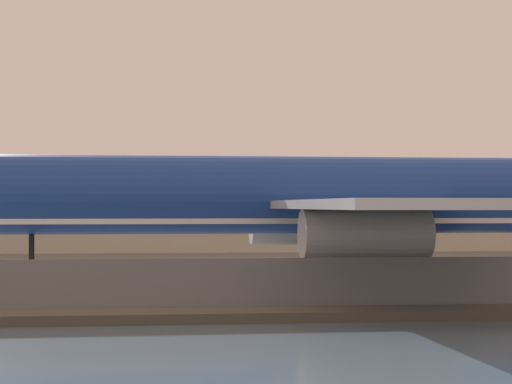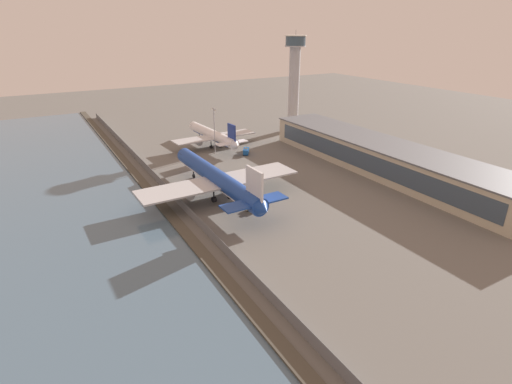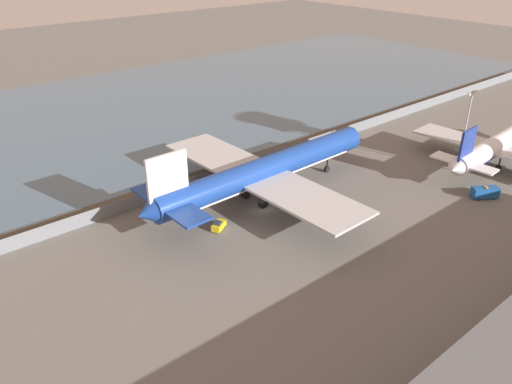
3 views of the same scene
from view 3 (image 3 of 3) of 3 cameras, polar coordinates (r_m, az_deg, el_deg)
The scene contains 9 objects.
ground_plane at distance 97.06m, azimuth 0.86°, elevation -1.92°, with size 500.00×500.00×0.00m, color #66635E.
waterfront_lagoon at distance 153.54m, azimuth -16.79°, elevation 8.18°, with size 320.00×98.00×0.01m.
shoreline_seawall at distance 111.57m, azimuth -5.99°, elevation 2.16°, with size 320.00×3.00×0.50m.
perimeter_fence at distance 107.71m, azimuth -4.67°, elevation 1.93°, with size 280.00×0.10×2.76m.
cargo_jet_blue at distance 98.33m, azimuth 0.94°, elevation 2.42°, with size 57.74×49.73×15.75m.
passenger_jet_white at distance 126.07m, azimuth 25.81°, elevation 4.85°, with size 43.16×36.90×13.00m.
baggage_tug at distance 90.30m, azimuth -4.29°, elevation -3.84°, with size 3.57×2.96×1.80m.
ops_van at distance 110.64m, azimuth 24.76°, elevation -0.01°, with size 5.49×4.63×2.48m.
apron_light_mast_apron_west at distance 117.50m, azimuth 22.84°, elevation 6.85°, with size 3.20×0.40×18.50m.
Camera 3 is at (55.22, 64.17, 47.46)m, focal length 35.00 mm.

